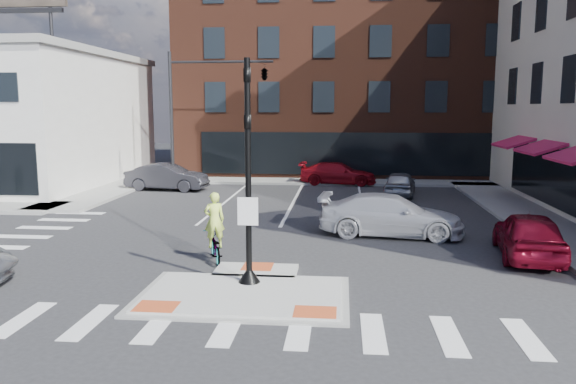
# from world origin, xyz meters

# --- Properties ---
(ground) EXTENTS (120.00, 120.00, 0.00)m
(ground) POSITION_xyz_m (0.00, 0.00, 0.00)
(ground) COLOR #28282B
(ground) RESTS_ON ground
(refuge_island) EXTENTS (5.40, 4.65, 0.13)m
(refuge_island) POSITION_xyz_m (0.00, -0.26, 0.05)
(refuge_island) COLOR gray
(refuge_island) RESTS_ON ground
(sidewalk_e) EXTENTS (3.00, 24.00, 0.15)m
(sidewalk_e) POSITION_xyz_m (10.80, 10.00, 0.07)
(sidewalk_e) COLOR gray
(sidewalk_e) RESTS_ON ground
(sidewalk_n) EXTENTS (26.00, 3.00, 0.15)m
(sidewalk_n) POSITION_xyz_m (3.00, 22.00, 0.07)
(sidewalk_n) COLOR gray
(sidewalk_n) RESTS_ON ground
(building_n) EXTENTS (24.40, 18.40, 15.50)m
(building_n) POSITION_xyz_m (3.00, 31.99, 7.80)
(building_n) COLOR #492316
(building_n) RESTS_ON ground
(building_far_left) EXTENTS (10.00, 12.00, 10.00)m
(building_far_left) POSITION_xyz_m (-4.00, 52.00, 5.00)
(building_far_left) COLOR slate
(building_far_left) RESTS_ON ground
(building_far_right) EXTENTS (12.00, 12.00, 12.00)m
(building_far_right) POSITION_xyz_m (9.00, 54.00, 6.00)
(building_far_right) COLOR brown
(building_far_right) RESTS_ON ground
(signal_pole) EXTENTS (0.60, 0.60, 5.98)m
(signal_pole) POSITION_xyz_m (0.00, 0.40, 2.36)
(signal_pole) COLOR black
(signal_pole) RESTS_ON refuge_island
(mast_arm_signal) EXTENTS (6.10, 2.24, 8.00)m
(mast_arm_signal) POSITION_xyz_m (-3.47, 18.00, 6.21)
(mast_arm_signal) COLOR black
(mast_arm_signal) RESTS_ON ground
(red_sedan) EXTENTS (2.43, 4.72, 1.54)m
(red_sedan) POSITION_xyz_m (8.50, 4.15, 0.77)
(red_sedan) COLOR maroon
(red_sedan) RESTS_ON ground
(white_pickup) EXTENTS (5.60, 2.73, 1.57)m
(white_pickup) POSITION_xyz_m (4.34, 7.00, 0.78)
(white_pickup) COLOR white
(white_pickup) RESTS_ON ground
(bg_car_dark) EXTENTS (4.90, 2.13, 1.57)m
(bg_car_dark) POSITION_xyz_m (-7.77, 17.68, 0.78)
(bg_car_dark) COLOR #2A292F
(bg_car_dark) RESTS_ON ground
(bg_car_silver) EXTENTS (2.21, 4.20, 1.36)m
(bg_car_silver) POSITION_xyz_m (5.66, 16.88, 0.68)
(bg_car_silver) COLOR #A8ABAF
(bg_car_silver) RESTS_ON ground
(bg_car_red) EXTENTS (4.94, 2.26, 1.40)m
(bg_car_red) POSITION_xyz_m (2.20, 21.17, 0.70)
(bg_car_red) COLOR maroon
(bg_car_red) RESTS_ON ground
(cyclist) EXTENTS (1.19, 1.86, 2.22)m
(cyclist) POSITION_xyz_m (-1.50, 2.80, 0.75)
(cyclist) COLOR #3F3F44
(cyclist) RESTS_ON ground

